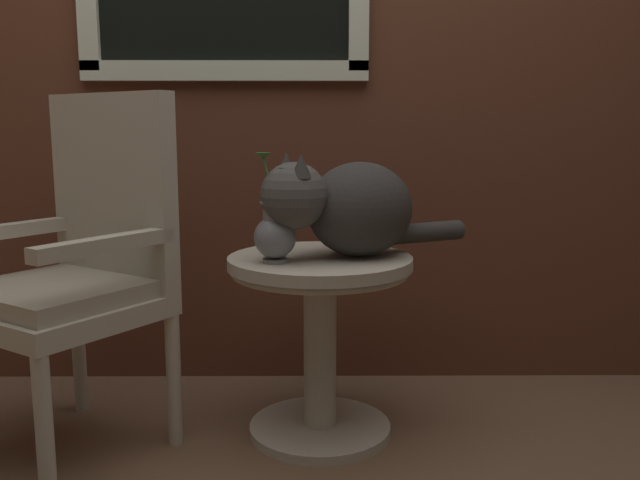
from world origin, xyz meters
TOP-DOWN VIEW (x-y plane):
  - ground_plane at (0.00, 0.00)m, footprint 6.00×6.00m
  - back_wall at (-0.01, 0.75)m, footprint 4.00×0.07m
  - wicker_side_table at (0.09, 0.23)m, footprint 0.56×0.56m
  - wicker_chair at (-0.61, 0.17)m, footprint 0.67×0.67m
  - cat at (0.17, 0.22)m, footprint 0.64×0.39m
  - pewter_vase_with_ivy at (-0.04, 0.14)m, footprint 0.12×0.12m

SIDE VIEW (x-z plane):
  - ground_plane at x=0.00m, z-range 0.00..0.00m
  - wicker_side_table at x=0.09m, z-range 0.10..0.67m
  - wicker_chair at x=-0.61m, z-range 0.03..1.08m
  - pewter_vase_with_ivy at x=-0.04m, z-range 0.50..0.81m
  - cat at x=0.17m, z-range 0.56..0.87m
  - back_wall at x=-0.01m, z-range 0.01..2.61m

